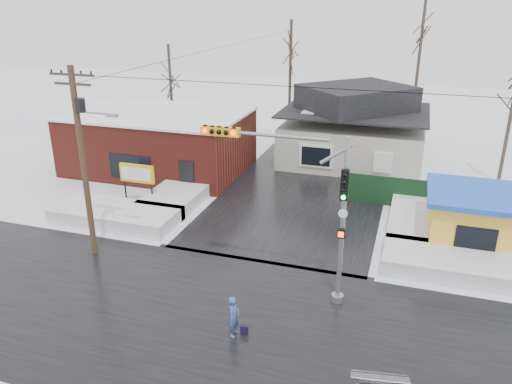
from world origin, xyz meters
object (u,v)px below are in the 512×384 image
(utility_pole, at_px, (83,153))
(pedestrian, at_px, (234,317))
(kiosk, at_px, (473,219))
(traffic_signal, at_px, (304,195))
(marquee_sign, at_px, (137,175))

(utility_pole, xyz_separation_m, pedestrian, (8.65, -3.90, -4.31))
(utility_pole, bearing_deg, kiosk, 20.44)
(traffic_signal, xyz_separation_m, pedestrian, (-1.71, -3.37, -3.74))
(kiosk, bearing_deg, utility_pole, -159.56)
(marquee_sign, bearing_deg, utility_pole, -79.87)
(marquee_sign, bearing_deg, traffic_signal, -29.72)
(marquee_sign, height_order, pedestrian, marquee_sign)
(traffic_signal, relative_size, pedestrian, 4.36)
(traffic_signal, height_order, kiosk, traffic_signal)
(kiosk, bearing_deg, traffic_signal, -135.16)
(traffic_signal, relative_size, utility_pole, 0.78)
(kiosk, bearing_deg, pedestrian, -130.18)
(traffic_signal, xyz_separation_m, marquee_sign, (-11.43, 6.53, -2.62))
(utility_pole, height_order, pedestrian, utility_pole)
(traffic_signal, bearing_deg, utility_pole, 177.05)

